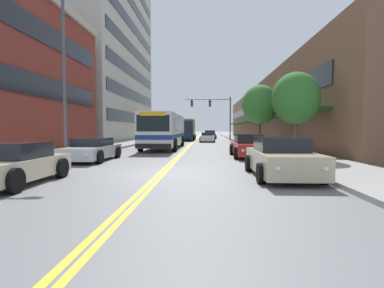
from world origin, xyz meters
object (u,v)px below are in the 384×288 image
at_px(street_tree_right_mid, 260,104).
at_px(car_white_moving_second, 207,137).
at_px(car_champagne_parked_left_mid, 13,165).
at_px(box_truck, 186,129).
at_px(city_bus, 165,129).
at_px(car_charcoal_parked_left_near, 161,136).
at_px(car_silver_parked_left_far, 92,150).
at_px(car_dark_grey_moving_lead, 210,135).
at_px(fire_hydrant, 275,147).
at_px(street_lamp_left_near, 71,58).
at_px(car_beige_parked_right_foreground, 281,158).
at_px(street_tree_right_near, 296,98).
at_px(traffic_signal_mast, 214,109).
at_px(car_red_parked_right_mid, 248,146).

bearing_deg(street_tree_right_mid, car_white_moving_second, 116.97).
distance_m(car_champagne_parked_left_mid, box_truck, 35.29).
height_order(city_bus, box_truck, box_truck).
distance_m(car_charcoal_parked_left_near, box_truck, 5.16).
height_order(city_bus, car_charcoal_parked_left_near, city_bus).
bearing_deg(car_silver_parked_left_far, car_white_moving_second, 74.64).
relative_size(car_dark_grey_moving_lead, fire_hydrant, 5.41).
bearing_deg(fire_hydrant, street_lamp_left_near, -159.69).
height_order(car_champagne_parked_left_mid, street_lamp_left_near, street_lamp_left_near).
height_order(car_beige_parked_right_foreground, street_tree_right_near, street_tree_right_near).
bearing_deg(car_beige_parked_right_foreground, box_truck, 99.60).
relative_size(city_bus, car_charcoal_parked_left_near, 2.71).
height_order(car_beige_parked_right_foreground, fire_hydrant, car_beige_parked_right_foreground).
relative_size(car_dark_grey_moving_lead, street_tree_right_near, 1.02).
bearing_deg(box_truck, car_dark_grey_moving_lead, 63.68).
distance_m(traffic_signal_mast, street_tree_right_mid, 15.66).
height_order(car_charcoal_parked_left_near, street_lamp_left_near, street_lamp_left_near).
bearing_deg(car_charcoal_parked_left_near, traffic_signal_mast, 28.54).
height_order(city_bus, car_dark_grey_moving_lead, city_bus).
height_order(city_bus, car_white_moving_second, city_bus).
relative_size(car_charcoal_parked_left_near, car_silver_parked_left_far, 0.87).
bearing_deg(street_tree_right_near, car_red_parked_right_mid, 141.42).
xyz_separation_m(car_beige_parked_right_foreground, street_lamp_left_near, (-9.30, 3.82, 4.51)).
bearing_deg(city_bus, street_tree_right_near, -48.36).
relative_size(car_charcoal_parked_left_near, car_red_parked_right_mid, 0.87).
bearing_deg(car_dark_grey_moving_lead, street_tree_right_near, -83.10).
bearing_deg(street_tree_right_mid, car_red_parked_right_mid, -103.57).
relative_size(car_red_parked_right_mid, car_white_moving_second, 1.10).
height_order(car_champagne_parked_left_mid, traffic_signal_mast, traffic_signal_mast).
xyz_separation_m(car_red_parked_right_mid, street_tree_right_near, (2.28, -1.82, 2.71)).
bearing_deg(car_white_moving_second, fire_hydrant, -78.42).
relative_size(car_champagne_parked_left_mid, car_red_parked_right_mid, 0.88).
bearing_deg(box_truck, city_bus, -92.04).
distance_m(car_silver_parked_left_far, street_tree_right_mid, 17.61).
xyz_separation_m(traffic_signal_mast, street_tree_right_near, (3.64, -27.55, -1.20)).
bearing_deg(car_champagne_parked_left_mid, box_truck, 85.12).
xyz_separation_m(car_beige_parked_right_foreground, car_dark_grey_moving_lead, (-2.05, 40.55, -0.01)).
bearing_deg(box_truck, car_red_parked_right_mid, -77.91).
xyz_separation_m(car_champagne_parked_left_mid, car_beige_parked_right_foreground, (8.63, 1.84, 0.05)).
bearing_deg(street_lamp_left_near, car_white_moving_second, 74.29).
bearing_deg(street_lamp_left_near, car_beige_parked_right_foreground, -22.33).
relative_size(street_tree_right_near, street_tree_right_mid, 0.80).
xyz_separation_m(car_charcoal_parked_left_near, fire_hydrant, (10.35, -21.48, -0.10)).
bearing_deg(city_bus, street_lamp_left_near, -104.86).
relative_size(city_bus, car_white_moving_second, 2.60).
xyz_separation_m(car_silver_parked_left_far, street_lamp_left_near, (-0.49, -1.21, 4.58)).
bearing_deg(street_tree_right_mid, car_dark_grey_moving_lead, 101.32).
relative_size(box_truck, fire_hydrant, 8.84).
relative_size(car_silver_parked_left_far, car_dark_grey_moving_lead, 1.04).
bearing_deg(street_lamp_left_near, car_red_parked_right_mid, 22.17).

